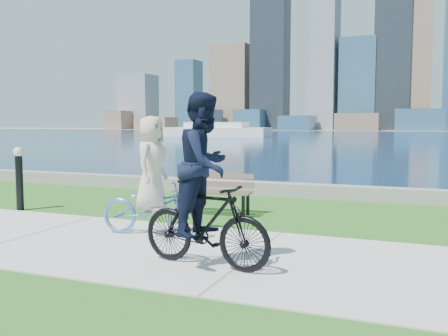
% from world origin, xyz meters
% --- Properties ---
extents(ground, '(320.00, 320.00, 0.00)m').
position_xyz_m(ground, '(0.00, 0.00, 0.00)').
color(ground, '#235917').
rests_on(ground, ground).
extents(concrete_path, '(80.00, 3.50, 0.02)m').
position_xyz_m(concrete_path, '(0.00, 0.00, 0.01)').
color(concrete_path, '#AFB0AA').
rests_on(concrete_path, ground).
extents(seawall, '(90.00, 0.50, 0.35)m').
position_xyz_m(seawall, '(0.00, 6.20, 0.17)').
color(seawall, slate).
rests_on(seawall, ground).
extents(bay_water, '(320.00, 131.00, 0.01)m').
position_xyz_m(bay_water, '(0.00, 72.00, 0.00)').
color(bay_water, '#0B2448').
rests_on(bay_water, ground).
extents(far_shore, '(320.00, 30.00, 0.12)m').
position_xyz_m(far_shore, '(0.00, 130.00, 0.06)').
color(far_shore, gray).
rests_on(far_shore, ground).
extents(city_skyline, '(177.63, 22.65, 76.00)m').
position_xyz_m(city_skyline, '(0.13, 129.52, 23.91)').
color(city_skyline, '#795E4A').
rests_on(city_skyline, ground).
extents(ferry_near, '(15.28, 4.37, 2.07)m').
position_xyz_m(ferry_near, '(-25.13, 58.55, 0.86)').
color(ferry_near, silver).
rests_on(ferry_near, ground).
extents(park_bench, '(1.73, 0.72, 0.87)m').
position_xyz_m(park_bench, '(-1.86, 3.04, 0.53)').
color(park_bench, black).
rests_on(park_bench, ground).
extents(bollard_lamp, '(0.23, 0.23, 1.42)m').
position_xyz_m(bollard_lamp, '(-6.06, 1.87, 0.81)').
color(bollard_lamp, black).
rests_on(bollard_lamp, ground).
extents(cyclist_woman, '(0.82, 1.91, 2.05)m').
position_xyz_m(cyclist_woman, '(-2.02, 0.72, 0.78)').
color(cyclist_woman, '#4F7FC0').
rests_on(cyclist_woman, ground).
extents(cyclist_man, '(0.82, 1.98, 2.33)m').
position_xyz_m(cyclist_man, '(-0.40, -0.65, 1.00)').
color(cyclist_man, black).
rests_on(cyclist_man, ground).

